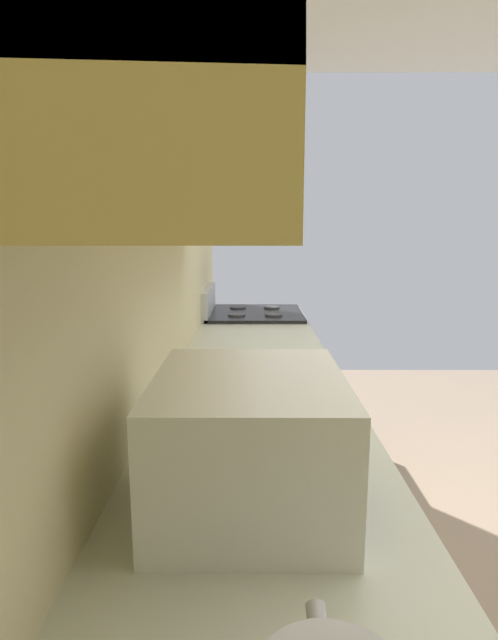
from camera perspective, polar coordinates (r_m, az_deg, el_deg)
name	(u,v)px	position (r m, az deg, el deg)	size (l,w,h in m)	color
wall_back	(142,285)	(1.66, -12.30, 3.94)	(4.43, 0.12, 2.59)	beige
counter_run	(257,610)	(1.55, 0.92, -30.48)	(3.42, 0.66, 0.92)	#F2D878
upper_cabinets	(186,66)	(1.23, -7.29, 27.08)	(2.13, 0.31, 0.71)	#F3D578
oven_range	(255,379)	(3.38, 0.66, -6.79)	(0.69, 0.66, 1.10)	#B7BABF
microwave	(250,440)	(1.04, 0.16, -13.68)	(0.44, 0.39, 0.27)	white
bowl	(272,377)	(1.81, 2.70, -6.63)	(0.16, 0.16, 0.05)	gold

